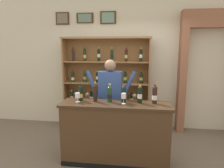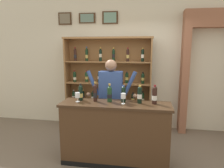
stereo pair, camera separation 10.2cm
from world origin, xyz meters
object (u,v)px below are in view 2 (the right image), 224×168
at_px(wine_shelf, 108,83).
at_px(tasting_bottle_grappa, 123,94).
at_px(wine_glass_right, 123,96).
at_px(tasting_counter, 115,133).
at_px(tasting_bottle_brunello, 140,94).
at_px(shopkeeper, 111,94).
at_px(tasting_bottle_bianco, 81,93).
at_px(tasting_bottle_riserva, 110,94).
at_px(tasting_bottle_super_tuscan, 95,93).
at_px(tasting_bottle_prosecco, 155,95).
at_px(wine_glass_left, 77,95).

relative_size(wine_shelf, tasting_bottle_grappa, 7.62).
bearing_deg(wine_glass_right, tasting_counter, 173.27).
distance_m(tasting_bottle_grappa, tasting_bottle_brunello, 0.26).
distance_m(wine_shelf, shopkeeper, 0.87).
height_order(tasting_bottle_bianco, tasting_bottle_riserva, tasting_bottle_riserva).
height_order(tasting_bottle_super_tuscan, wine_glass_right, tasting_bottle_super_tuscan).
bearing_deg(tasting_bottle_bianco, tasting_bottle_grappa, -0.18).
height_order(tasting_bottle_bianco, tasting_bottle_super_tuscan, tasting_bottle_super_tuscan).
bearing_deg(tasting_counter, tasting_bottle_super_tuscan, 167.85).
bearing_deg(tasting_bottle_prosecco, shopkeeper, 147.83).
height_order(shopkeeper, tasting_bottle_bianco, shopkeeper).
distance_m(wine_glass_right, wine_glass_left, 0.75).
bearing_deg(wine_shelf, wine_glass_right, -70.25).
distance_m(shopkeeper, wine_glass_right, 0.66).
relative_size(tasting_bottle_bianco, tasting_bottle_super_tuscan, 0.87).
xyz_separation_m(tasting_bottle_super_tuscan, tasting_bottle_grappa, (0.47, 0.02, -0.01)).
relative_size(tasting_bottle_grappa, tasting_bottle_brunello, 0.94).
xyz_separation_m(tasting_bottle_riserva, tasting_bottle_grappa, (0.23, 0.01, -0.00)).
xyz_separation_m(shopkeeper, tasting_bottle_prosecco, (0.78, -0.49, 0.12)).
relative_size(wine_shelf, tasting_bottle_prosecco, 6.99).
bearing_deg(tasting_bottle_brunello, tasting_bottle_super_tuscan, 179.49).
xyz_separation_m(tasting_bottle_riserva, wine_glass_right, (0.24, -0.10, -0.01)).
relative_size(tasting_bottle_super_tuscan, wine_glass_left, 2.10).
bearing_deg(tasting_counter, shopkeeper, 106.50).
bearing_deg(tasting_counter, tasting_bottle_riserva, 143.38).
bearing_deg(tasting_bottle_riserva, tasting_bottle_brunello, -1.37).
bearing_deg(tasting_bottle_bianco, wine_glass_left, -99.59).
bearing_deg(tasting_bottle_bianco, tasting_counter, -9.13).
bearing_deg(wine_shelf, wine_glass_left, -99.54).
height_order(shopkeeper, tasting_bottle_prosecco, shopkeeper).
bearing_deg(shopkeeper, wine_glass_left, -127.93).
distance_m(tasting_bottle_prosecco, wine_glass_right, 0.49).
height_order(tasting_bottle_brunello, wine_glass_left, tasting_bottle_brunello).
bearing_deg(shopkeeper, tasting_bottle_prosecco, -32.17).
bearing_deg(tasting_counter, wine_glass_right, -6.73).
bearing_deg(tasting_bottle_bianco, wine_glass_right, -8.71).
bearing_deg(wine_glass_right, wine_shelf, 109.75).
relative_size(wine_shelf, tasting_counter, 1.19).
height_order(tasting_bottle_brunello, tasting_bottle_prosecco, tasting_bottle_prosecco).
xyz_separation_m(tasting_bottle_bianco, tasting_bottle_super_tuscan, (0.26, -0.02, 0.01)).
height_order(tasting_counter, tasting_bottle_super_tuscan, tasting_bottle_super_tuscan).
xyz_separation_m(tasting_counter, tasting_bottle_super_tuscan, (-0.35, 0.07, 0.65)).
xyz_separation_m(tasting_bottle_bianco, tasting_bottle_riserva, (0.50, -0.02, 0.00)).
bearing_deg(tasting_bottle_prosecco, tasting_bottle_super_tuscan, -179.90).
distance_m(tasting_bottle_super_tuscan, tasting_bottle_grappa, 0.47).
height_order(wine_shelf, tasting_counter, wine_shelf).
height_order(tasting_bottle_super_tuscan, tasting_bottle_prosecco, tasting_bottle_super_tuscan).
bearing_deg(wine_shelf, tasting_bottle_brunello, -60.35).
height_order(shopkeeper, tasting_bottle_grappa, shopkeeper).
relative_size(tasting_bottle_riserva, wine_glass_right, 1.74).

